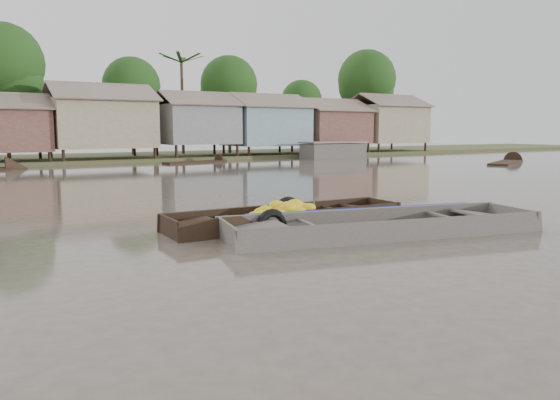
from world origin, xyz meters
TOP-DOWN VIEW (x-y plane):
  - ground at (0.00, 0.00)m, footprint 120.00×120.00m
  - riverbank at (3.03, 31.86)m, footprint 120.00×12.47m
  - banana_boat at (0.07, 1.72)m, footprint 6.01×1.62m
  - viewer_boat at (1.40, -0.23)m, footprint 7.35×3.35m
  - distant_boats at (11.24, 23.85)m, footprint 48.17×14.91m

SIDE VIEW (x-z plane):
  - ground at x=0.00m, z-range 0.00..0.00m
  - viewer_boat at x=1.40m, z-range -0.23..0.34m
  - banana_boat at x=0.07m, z-range -0.26..0.60m
  - distant_boats at x=11.24m, z-range -0.40..0.97m
  - riverbank at x=3.03m, z-range -2.04..8.18m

